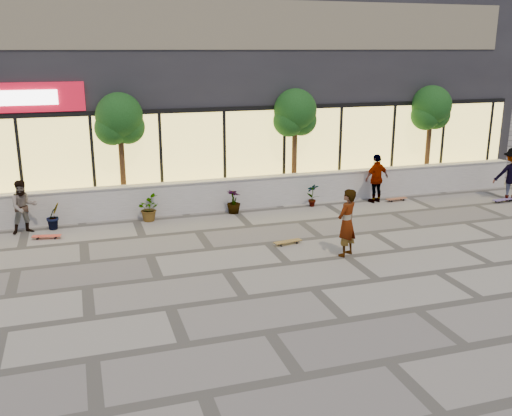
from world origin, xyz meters
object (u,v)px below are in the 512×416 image
object	(u,v)px
tree_mideast	(295,115)
skater_right_near	(377,178)
tree_east	(431,110)
skateboard_right_far	(503,200)
skater_left	(24,207)
skateboard_right_near	(397,199)
skateboard_left	(47,236)
tree_midwest	(120,122)
skater_right_far	(512,174)
skater_center	(347,223)
skateboard_center	(288,242)

from	to	relation	value
tree_mideast	skater_right_near	world-z (taller)	tree_mideast
tree_east	skateboard_right_far	bearing A→B (deg)	-63.56
tree_east	skater_right_near	bearing A→B (deg)	-154.58
tree_mideast	skater_left	size ratio (longest dim) A/B	2.47
skateboard_right_near	skateboard_right_far	world-z (taller)	skateboard_right_far
skater_left	skateboard_left	size ratio (longest dim) A/B	1.93
skateboard_right_far	skateboard_left	bearing A→B (deg)	172.01
tree_mideast	skateboard_right_near	world-z (taller)	tree_mideast
skateboard_right_near	skater_right_near	bearing A→B (deg)	168.37
tree_mideast	tree_east	xyz separation A→B (m)	(5.50, 0.00, 0.00)
tree_midwest	skater_right_far	bearing A→B (deg)	-11.14
tree_east	skateboard_right_near	size ratio (longest dim) A/B	4.73
tree_east	skater_right_far	size ratio (longest dim) A/B	2.07
tree_east	skateboard_right_far	xyz separation A→B (m)	(1.37, -2.75, -2.90)
tree_east	skateboard_right_far	distance (m)	4.23
tree_east	skateboard_right_far	world-z (taller)	tree_east
skater_right_near	skateboard_left	distance (m)	11.01
tree_mideast	skateboard_right_far	size ratio (longest dim) A/B	4.60
tree_mideast	skater_center	distance (m)	6.37
tree_east	skateboard_left	bearing A→B (deg)	-171.16
skateboard_center	skateboard_right_far	distance (m)	9.08
skater_center	skateboard_right_far	size ratio (longest dim) A/B	2.10
skater_right_far	skater_center	bearing A→B (deg)	47.07
skater_left	skater_right_far	size ratio (longest dim) A/B	0.84
skater_left	skater_right_near	bearing A→B (deg)	-14.57
skater_right_near	skater_right_far	world-z (taller)	skater_right_far
skater_left	skateboard_right_near	size ratio (longest dim) A/B	1.91
skater_center	skateboard_right_far	xyz separation A→B (m)	(7.72, 3.20, -0.81)
skateboard_center	skateboard_right_far	world-z (taller)	skateboard_right_far
skater_right_near	skateboard_left	size ratio (longest dim) A/B	2.09
tree_midwest	skater_right_near	size ratio (longest dim) A/B	2.28
skater_center	tree_mideast	bearing A→B (deg)	-131.73
skater_center	skateboard_left	world-z (taller)	skater_center
skater_center	skater_right_near	world-z (taller)	skater_center
skater_right_near	skateboard_right_far	bearing A→B (deg)	148.62
tree_mideast	skater_left	world-z (taller)	tree_mideast
skateboard_center	skater_right_near	bearing A→B (deg)	26.38
tree_mideast	skateboard_left	size ratio (longest dim) A/B	4.77
tree_east	skater_left	size ratio (longest dim) A/B	2.47
tree_east	skater_left	world-z (taller)	tree_east
skateboard_left	skateboard_right_far	size ratio (longest dim) A/B	0.96
skateboard_right_near	skateboard_left	bearing A→B (deg)	178.82
skater_left	skater_center	bearing A→B (deg)	-43.84
skater_right_far	skateboard_right_near	xyz separation A→B (m)	(-3.91, 1.11, -0.86)
skateboard_left	skateboard_right_far	world-z (taller)	skateboard_right_far
tree_mideast	skateboard_right_far	bearing A→B (deg)	-21.84
tree_midwest	skateboard_left	distance (m)	4.34
tree_mideast	skater_left	xyz separation A→B (m)	(-8.99, -1.40, -2.19)
skater_right_far	skateboard_center	bearing A→B (deg)	37.35
tree_mideast	skater_center	xyz separation A→B (m)	(-0.85, -5.96, -2.09)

